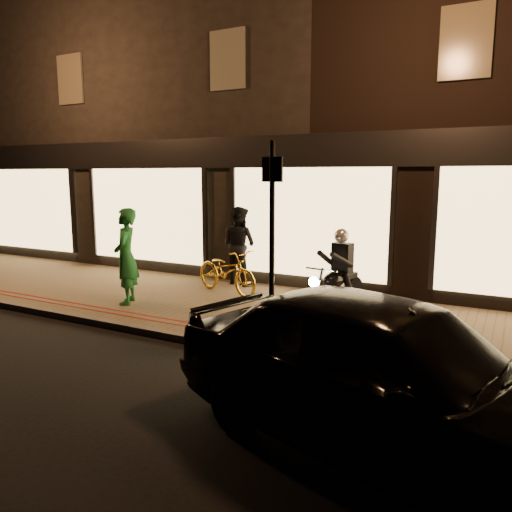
{
  "coord_description": "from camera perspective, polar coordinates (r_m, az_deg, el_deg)",
  "views": [
    {
      "loc": [
        4.12,
        -6.15,
        2.65
      ],
      "look_at": [
        -0.33,
        2.19,
        1.1
      ],
      "focal_mm": 35.0,
      "sensor_mm": 36.0,
      "label": 1
    }
  ],
  "objects": [
    {
      "name": "bicycle_gold",
      "position": [
        10.67,
        -3.37,
        -1.75
      ],
      "size": [
        1.95,
        1.22,
        0.97
      ],
      "primitive_type": "imported",
      "rotation": [
        0.0,
        0.0,
        1.23
      ],
      "color": "gold",
      "rests_on": "sidewalk"
    },
    {
      "name": "kerb_stone",
      "position": [
        7.88,
        -5.3,
        -9.92
      ],
      "size": [
        50.0,
        0.14,
        0.12
      ],
      "primitive_type": "cube",
      "color": "#59544C",
      "rests_on": "ground"
    },
    {
      "name": "parked_car",
      "position": [
        5.04,
        14.63,
        -12.78
      ],
      "size": [
        4.93,
        3.08,
        1.56
      ],
      "primitive_type": "imported",
      "rotation": [
        0.0,
        0.0,
        1.28
      ],
      "color": "black",
      "rests_on": "ground"
    },
    {
      "name": "motorcycle",
      "position": [
        8.97,
        9.22,
        -3.14
      ],
      "size": [
        0.68,
        1.93,
        1.59
      ],
      "rotation": [
        0.0,
        0.0,
        -0.18
      ],
      "color": "black",
      "rests_on": "sidewalk"
    },
    {
      "name": "person_green",
      "position": [
        10.1,
        -14.63,
        -0.03
      ],
      "size": [
        0.73,
        0.82,
        1.89
      ],
      "primitive_type": "imported",
      "rotation": [
        0.0,
        0.0,
        -1.05
      ],
      "color": "#1D6F30",
      "rests_on": "sidewalk"
    },
    {
      "name": "person_dark",
      "position": [
        11.55,
        -1.95,
        1.2
      ],
      "size": [
        0.99,
        0.84,
        1.8
      ],
      "primitive_type": "imported",
      "rotation": [
        0.0,
        0.0,
        2.95
      ],
      "color": "black",
      "rests_on": "sidewalk"
    },
    {
      "name": "building_row",
      "position": [
        15.77,
        13.25,
        14.89
      ],
      "size": [
        48.0,
        10.11,
        8.5
      ],
      "color": "black",
      "rests_on": "ground"
    },
    {
      "name": "sign_post",
      "position": [
        7.19,
        1.83,
        2.48
      ],
      "size": [
        0.35,
        0.1,
        3.0
      ],
      "rotation": [
        0.0,
        0.0,
        -0.19
      ],
      "color": "black",
      "rests_on": "sidewalk"
    },
    {
      "name": "red_kerb_lines",
      "position": [
        8.26,
        -3.38,
        -8.52
      ],
      "size": [
        50.0,
        0.26,
        0.01
      ],
      "color": "maroon",
      "rests_on": "sidewalk"
    },
    {
      "name": "sidewalk",
      "position": [
        9.49,
        1.22,
        -6.52
      ],
      "size": [
        50.0,
        4.0,
        0.12
      ],
      "primitive_type": "cube",
      "color": "brown",
      "rests_on": "ground"
    },
    {
      "name": "ground",
      "position": [
        7.86,
        -5.49,
        -10.43
      ],
      "size": [
        90.0,
        90.0,
        0.0
      ],
      "primitive_type": "plane",
      "color": "black",
      "rests_on": "ground"
    }
  ]
}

